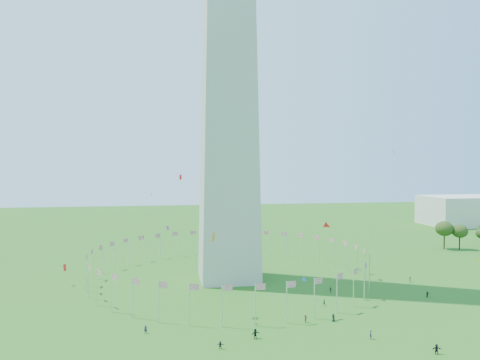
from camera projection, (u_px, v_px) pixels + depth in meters
name	position (u px, v px, depth m)	size (l,w,h in m)	color
ground	(266.00, 344.00, 88.07)	(600.00, 600.00, 0.00)	#1F5614
flag_ring	(229.00, 264.00, 137.22)	(80.24, 80.24, 9.00)	silver
gov_building_east_a	(471.00, 210.00, 260.05)	(50.00, 30.00, 16.00)	beige
crowd	(326.00, 338.00, 88.85)	(104.35, 68.74, 1.93)	slate
kites_aloft	(271.00, 229.00, 111.41)	(109.06, 77.42, 34.18)	red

